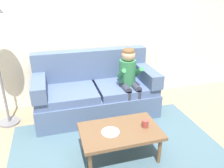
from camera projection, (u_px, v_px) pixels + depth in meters
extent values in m
plane|color=#9E896B|center=(113.00, 141.00, 3.00)|extent=(10.00, 10.00, 0.00)
cube|color=silver|center=(90.00, 22.00, 3.69)|extent=(8.00, 0.10, 2.80)
cube|color=#476675|center=(119.00, 153.00, 2.78)|extent=(2.66, 1.91, 0.01)
cube|color=slate|center=(96.00, 103.00, 3.62)|extent=(1.90, 0.90, 0.38)
cube|color=slate|center=(66.00, 94.00, 3.36)|extent=(0.91, 0.74, 0.12)
cube|color=slate|center=(125.00, 87.00, 3.60)|extent=(0.91, 0.74, 0.12)
cube|color=slate|center=(91.00, 64.00, 3.71)|extent=(1.90, 0.20, 0.49)
cube|color=slate|center=(39.00, 85.00, 3.24)|extent=(0.20, 0.90, 0.22)
cube|color=slate|center=(146.00, 74.00, 3.67)|extent=(0.20, 0.90, 0.22)
cube|color=brown|center=(120.00, 131.00, 2.58)|extent=(0.94, 0.58, 0.04)
cylinder|color=brown|center=(90.00, 165.00, 2.35)|extent=(0.04, 0.04, 0.35)
cylinder|color=brown|center=(159.00, 151.00, 2.56)|extent=(0.04, 0.04, 0.35)
cylinder|color=brown|center=(83.00, 139.00, 2.76)|extent=(0.04, 0.04, 0.35)
cylinder|color=brown|center=(143.00, 129.00, 2.97)|extent=(0.04, 0.04, 0.35)
cylinder|color=#337A4C|center=(127.00, 72.00, 3.48)|extent=(0.26, 0.26, 0.40)
sphere|color=#DBAD89|center=(128.00, 54.00, 3.34)|extent=(0.21, 0.21, 0.21)
ellipsoid|color=brown|center=(129.00, 51.00, 3.32)|extent=(0.20, 0.20, 0.12)
cylinder|color=#333847|center=(125.00, 88.00, 3.40)|extent=(0.11, 0.30, 0.11)
cylinder|color=#333847|center=(128.00, 105.00, 3.36)|extent=(0.09, 0.09, 0.44)
cube|color=black|center=(129.00, 121.00, 3.41)|extent=(0.10, 0.20, 0.06)
cylinder|color=#337A4C|center=(121.00, 73.00, 3.34)|extent=(0.07, 0.29, 0.23)
cylinder|color=#333847|center=(135.00, 86.00, 3.44)|extent=(0.11, 0.30, 0.11)
cylinder|color=#333847|center=(138.00, 104.00, 3.40)|extent=(0.09, 0.09, 0.44)
cube|color=black|center=(139.00, 119.00, 3.45)|extent=(0.10, 0.20, 0.06)
cylinder|color=#337A4C|center=(138.00, 72.00, 3.40)|extent=(0.07, 0.29, 0.23)
cylinder|color=white|center=(110.00, 132.00, 2.52)|extent=(0.21, 0.21, 0.01)
torus|color=beige|center=(110.00, 130.00, 2.51)|extent=(0.16, 0.16, 0.04)
cylinder|color=#993D38|center=(145.00, 123.00, 2.62)|extent=(0.08, 0.08, 0.09)
cylinder|color=slate|center=(10.00, 122.00, 3.41)|extent=(0.30, 0.30, 0.03)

